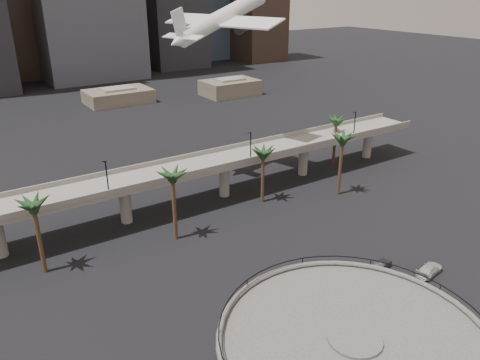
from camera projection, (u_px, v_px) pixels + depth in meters
overpass at (177, 174)px, 92.55m from camera, size 130.00×9.30×14.70m
palm_trees at (247, 156)px, 90.89m from camera, size 76.40×18.40×14.00m
low_buildings at (85, 104)px, 164.91m from camera, size 135.00×27.50×6.80m
airborne_jet at (223, 18)px, 103.66m from camera, size 33.25×30.26×12.51m
car_a at (283, 306)px, 65.35m from camera, size 4.11×2.27×1.32m
car_b at (381, 266)px, 74.46m from camera, size 4.91×2.83×1.53m
car_c at (429, 269)px, 73.37m from camera, size 5.97×3.23×1.64m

